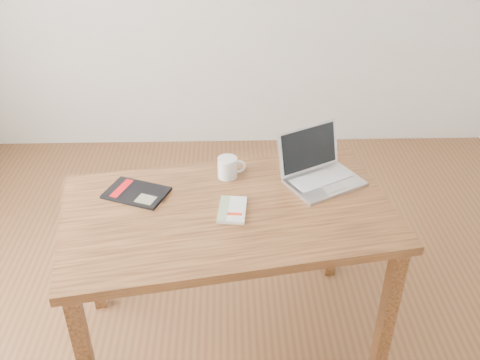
{
  "coord_description": "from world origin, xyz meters",
  "views": [
    {
      "loc": [
        -0.02,
        -1.74,
        2.03
      ],
      "look_at": [
        0.03,
        0.09,
        0.85
      ],
      "focal_mm": 40.0,
      "sensor_mm": 36.0,
      "label": 1
    }
  ],
  "objects_px": {
    "desk": "(228,226)",
    "coffee_mug": "(228,167)",
    "white_guidebook": "(232,210)",
    "black_guidebook": "(136,193)",
    "laptop": "(319,170)"
  },
  "relations": [
    {
      "from": "laptop",
      "to": "coffee_mug",
      "type": "xyz_separation_m",
      "value": [
        -0.4,
        0.03,
        0.0
      ]
    },
    {
      "from": "white_guidebook",
      "to": "coffee_mug",
      "type": "relative_size",
      "value": 1.5
    },
    {
      "from": "white_guidebook",
      "to": "laptop",
      "type": "bearing_deg",
      "value": 37.27
    },
    {
      "from": "desk",
      "to": "white_guidebook",
      "type": "xyz_separation_m",
      "value": [
        0.02,
        -0.02,
        0.1
      ]
    },
    {
      "from": "white_guidebook",
      "to": "black_guidebook",
      "type": "height_order",
      "value": "white_guidebook"
    },
    {
      "from": "white_guidebook",
      "to": "coffee_mug",
      "type": "height_order",
      "value": "coffee_mug"
    },
    {
      "from": "laptop",
      "to": "black_guidebook",
      "type": "bearing_deg",
      "value": 158.85
    },
    {
      "from": "desk",
      "to": "coffee_mug",
      "type": "height_order",
      "value": "coffee_mug"
    },
    {
      "from": "white_guidebook",
      "to": "laptop",
      "type": "xyz_separation_m",
      "value": [
        0.39,
        0.23,
        0.04
      ]
    },
    {
      "from": "desk",
      "to": "coffee_mug",
      "type": "distance_m",
      "value": 0.28
    },
    {
      "from": "black_guidebook",
      "to": "laptop",
      "type": "xyz_separation_m",
      "value": [
        0.79,
        0.1,
        0.04
      ]
    },
    {
      "from": "laptop",
      "to": "coffee_mug",
      "type": "distance_m",
      "value": 0.4
    },
    {
      "from": "laptop",
      "to": "white_guidebook",
      "type": "bearing_deg",
      "value": -176.99
    },
    {
      "from": "desk",
      "to": "black_guidebook",
      "type": "relative_size",
      "value": 4.86
    },
    {
      "from": "black_guidebook",
      "to": "coffee_mug",
      "type": "bearing_deg",
      "value": -49.41
    }
  ]
}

